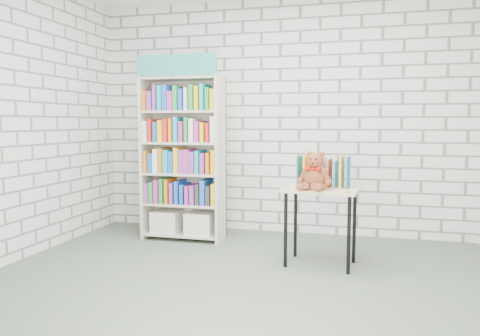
# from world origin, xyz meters

# --- Properties ---
(ground) EXTENTS (4.50, 4.50, 0.00)m
(ground) POSITION_xyz_m (0.00, 0.00, 0.00)
(ground) COLOR #4B584A
(ground) RESTS_ON ground
(room_shell) EXTENTS (4.52, 4.02, 2.81)m
(room_shell) POSITION_xyz_m (0.00, 0.00, 1.78)
(room_shell) COLOR silver
(room_shell) RESTS_ON ground
(bookshelf) EXTENTS (0.92, 0.36, 2.07)m
(bookshelf) POSITION_xyz_m (-1.00, 1.36, 0.95)
(bookshelf) COLOR beige
(bookshelf) RESTS_ON ground
(display_table) EXTENTS (0.73, 0.54, 0.73)m
(display_table) POSITION_xyz_m (0.61, 0.75, 0.63)
(display_table) COLOR #DDBB84
(display_table) RESTS_ON ground
(table_books) EXTENTS (0.50, 0.26, 0.28)m
(table_books) POSITION_xyz_m (0.62, 0.86, 0.87)
(table_books) COLOR #206C8D
(table_books) RESTS_ON display_table
(teddy_bear) EXTENTS (0.32, 0.31, 0.35)m
(teddy_bear) POSITION_xyz_m (0.55, 0.65, 0.87)
(teddy_bear) COLOR brown
(teddy_bear) RESTS_ON display_table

